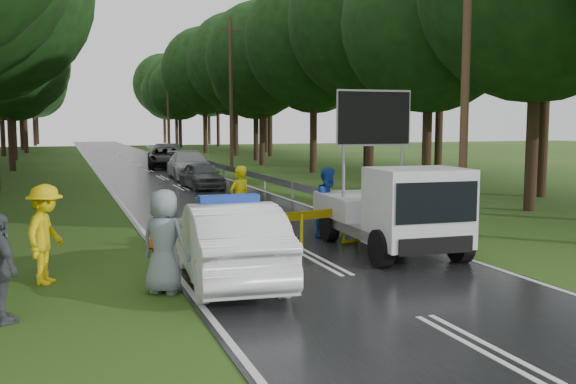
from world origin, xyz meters
name	(u,v)px	position (x,y,z in m)	size (l,w,h in m)	color
ground	(320,262)	(0.00, 0.00, 0.00)	(160.00, 160.00, 0.00)	#254413
road	(149,171)	(0.00, 30.00, 0.01)	(7.00, 140.00, 0.02)	black
guardrail	(204,162)	(3.70, 29.67, 0.55)	(0.12, 60.06, 0.70)	gray
utility_pole_near	(466,56)	(5.20, 2.00, 5.06)	(1.40, 0.24, 10.00)	#4D3624
utility_pole_mid	(231,94)	(5.20, 28.00, 5.06)	(1.40, 0.24, 10.00)	#4D3624
utility_pole_far	(168,105)	(5.20, 54.00, 5.06)	(1.40, 0.24, 10.00)	#4D3624
police_sedan	(229,242)	(-2.44, -1.10, 0.81)	(2.09, 5.01, 1.77)	white
work_truck	(394,210)	(2.08, 0.32, 1.09)	(2.49, 5.14, 4.01)	gray
barrier	(323,218)	(0.80, 1.76, 0.73)	(2.29, 0.59, 0.97)	yellow
officer	(240,200)	(-0.75, 4.29, 0.99)	(0.72, 0.47, 1.98)	yellow
civilian	(329,202)	(1.50, 3.00, 0.98)	(0.95, 0.74, 1.96)	#1B46B0
bystander_left	(46,234)	(-5.91, 0.00, 1.00)	(1.29, 0.74, 2.00)	yellow
bystander_mid	(0,269)	(-6.54, -2.50, 0.90)	(1.05, 0.44, 1.79)	#43464C
bystander_right	(164,241)	(-3.80, -1.50, 0.99)	(0.97, 0.63, 1.98)	gray
queue_car_first	(202,175)	(0.88, 17.22, 0.65)	(1.54, 3.83, 1.31)	#46494E
queue_car_second	(190,165)	(1.45, 23.22, 0.79)	(2.20, 5.42, 1.57)	#B0B3B9
queue_car_third	(166,158)	(1.45, 32.04, 0.75)	(2.48, 5.37, 1.49)	black
queue_car_fourth	(168,153)	(2.60, 38.04, 0.77)	(1.63, 4.66, 1.54)	#44474C
cone_near_left	(197,264)	(-3.08, -1.00, 0.39)	(0.38, 0.38, 0.80)	black
cone_center	(254,234)	(-1.00, 2.00, 0.38)	(0.37, 0.37, 0.79)	black
cone_far	(288,230)	(0.10, 2.50, 0.34)	(0.33, 0.33, 0.71)	black
cone_left_mid	(153,235)	(-3.40, 3.00, 0.35)	(0.34, 0.34, 0.72)	black
cone_right	(368,213)	(3.50, 4.50, 0.37)	(0.36, 0.36, 0.76)	black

